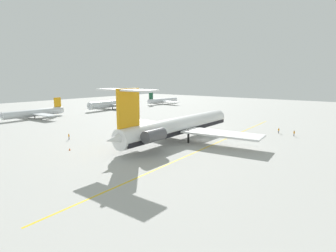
{
  "coord_description": "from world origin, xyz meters",
  "views": [
    {
      "loc": [
        -61.83,
        -37.45,
        16.41
      ],
      "look_at": [
        -3.39,
        8.17,
        3.36
      ],
      "focal_mm": 29.32,
      "sensor_mm": 36.0,
      "label": 1
    }
  ],
  "objects_px": {
    "safety_cone_wingtip": "(70,149)",
    "ground_crew_near_tail": "(279,130)",
    "airliner_mid_left": "(33,113)",
    "airliner_far_right": "(164,100)",
    "main_jetliner": "(177,126)",
    "ground_crew_portside": "(69,136)",
    "airliner_mid_right": "(111,104)",
    "ground_crew_near_nose": "(294,133)",
    "safety_cone_nose": "(184,121)",
    "safety_cone_tail": "(186,122)"
  },
  "relations": [
    {
      "from": "safety_cone_wingtip",
      "to": "ground_crew_near_tail",
      "type": "bearing_deg",
      "value": -32.67
    },
    {
      "from": "airliner_mid_left",
      "to": "safety_cone_wingtip",
      "type": "distance_m",
      "value": 59.43
    },
    {
      "from": "airliner_far_right",
      "to": "main_jetliner",
      "type": "bearing_deg",
      "value": -132.93
    },
    {
      "from": "airliner_mid_left",
      "to": "ground_crew_portside",
      "type": "xyz_separation_m",
      "value": [
        -13.0,
        -46.15,
        -1.29
      ]
    },
    {
      "from": "airliner_mid_right",
      "to": "ground_crew_near_nose",
      "type": "relative_size",
      "value": 19.39
    },
    {
      "from": "ground_crew_near_nose",
      "to": "safety_cone_wingtip",
      "type": "xyz_separation_m",
      "value": [
        -48.05,
        36.6,
        -0.79
      ]
    },
    {
      "from": "airliner_mid_left",
      "to": "ground_crew_near_nose",
      "type": "bearing_deg",
      "value": 104.3
    },
    {
      "from": "main_jetliner",
      "to": "airliner_mid_left",
      "type": "bearing_deg",
      "value": 92.69
    },
    {
      "from": "ground_crew_portside",
      "to": "airliner_far_right",
      "type": "bearing_deg",
      "value": -171.89
    },
    {
      "from": "ground_crew_near_nose",
      "to": "airliner_mid_right",
      "type": "bearing_deg",
      "value": 103.69
    },
    {
      "from": "main_jetliner",
      "to": "airliner_far_right",
      "type": "bearing_deg",
      "value": 40.44
    },
    {
      "from": "airliner_far_right",
      "to": "airliner_mid_left",
      "type": "bearing_deg",
      "value": -174.95
    },
    {
      "from": "airliner_mid_right",
      "to": "safety_cone_nose",
      "type": "height_order",
      "value": "airliner_mid_right"
    },
    {
      "from": "safety_cone_nose",
      "to": "safety_cone_wingtip",
      "type": "height_order",
      "value": "same"
    },
    {
      "from": "ground_crew_near_tail",
      "to": "safety_cone_tail",
      "type": "bearing_deg",
      "value": -125.98
    },
    {
      "from": "main_jetliner",
      "to": "safety_cone_wingtip",
      "type": "distance_m",
      "value": 26.93
    },
    {
      "from": "airliner_mid_right",
      "to": "ground_crew_near_tail",
      "type": "height_order",
      "value": "airliner_mid_right"
    },
    {
      "from": "safety_cone_wingtip",
      "to": "main_jetliner",
      "type": "bearing_deg",
      "value": -30.8
    },
    {
      "from": "airliner_far_right",
      "to": "ground_crew_near_tail",
      "type": "height_order",
      "value": "airliner_far_right"
    },
    {
      "from": "airliner_mid_right",
      "to": "airliner_mid_left",
      "type": "bearing_deg",
      "value": -2.54
    },
    {
      "from": "airliner_far_right",
      "to": "safety_cone_wingtip",
      "type": "bearing_deg",
      "value": -145.6
    },
    {
      "from": "airliner_far_right",
      "to": "ground_crew_near_nose",
      "type": "distance_m",
      "value": 105.74
    },
    {
      "from": "ground_crew_near_nose",
      "to": "safety_cone_nose",
      "type": "relative_size",
      "value": 3.07
    },
    {
      "from": "airliner_mid_right",
      "to": "main_jetliner",
      "type": "bearing_deg",
      "value": 57.25
    },
    {
      "from": "ground_crew_near_tail",
      "to": "ground_crew_portside",
      "type": "distance_m",
      "value": 60.39
    },
    {
      "from": "ground_crew_portside",
      "to": "safety_cone_wingtip",
      "type": "height_order",
      "value": "ground_crew_portside"
    },
    {
      "from": "ground_crew_near_tail",
      "to": "safety_cone_nose",
      "type": "height_order",
      "value": "ground_crew_near_tail"
    },
    {
      "from": "safety_cone_wingtip",
      "to": "safety_cone_nose",
      "type": "bearing_deg",
      "value": 3.77
    },
    {
      "from": "airliner_mid_left",
      "to": "airliner_far_right",
      "type": "relative_size",
      "value": 1.05
    },
    {
      "from": "airliner_mid_left",
      "to": "ground_crew_near_tail",
      "type": "distance_m",
      "value": 93.2
    },
    {
      "from": "main_jetliner",
      "to": "safety_cone_wingtip",
      "type": "height_order",
      "value": "main_jetliner"
    },
    {
      "from": "airliner_mid_left",
      "to": "safety_cone_wingtip",
      "type": "relative_size",
      "value": 48.32
    },
    {
      "from": "airliner_far_right",
      "to": "ground_crew_near_nose",
      "type": "xyz_separation_m",
      "value": [
        -53.8,
        -91.02,
        -1.15
      ]
    },
    {
      "from": "ground_crew_near_nose",
      "to": "ground_crew_near_tail",
      "type": "bearing_deg",
      "value": 92.66
    },
    {
      "from": "airliner_mid_left",
      "to": "safety_cone_wingtip",
      "type": "bearing_deg",
      "value": 68.16
    },
    {
      "from": "ground_crew_portside",
      "to": "main_jetliner",
      "type": "bearing_deg",
      "value": 108.38
    },
    {
      "from": "main_jetliner",
      "to": "ground_crew_near_nose",
      "type": "relative_size",
      "value": 29.03
    },
    {
      "from": "airliner_mid_right",
      "to": "safety_cone_wingtip",
      "type": "distance_m",
      "value": 84.21
    },
    {
      "from": "main_jetliner",
      "to": "ground_crew_portside",
      "type": "bearing_deg",
      "value": 124.81
    },
    {
      "from": "main_jetliner",
      "to": "ground_crew_near_nose",
      "type": "distance_m",
      "value": 34.13
    },
    {
      "from": "airliner_mid_left",
      "to": "safety_cone_tail",
      "type": "relative_size",
      "value": 48.32
    },
    {
      "from": "airliner_mid_left",
      "to": "ground_crew_near_tail",
      "type": "height_order",
      "value": "airliner_mid_left"
    },
    {
      "from": "safety_cone_wingtip",
      "to": "airliner_mid_right",
      "type": "bearing_deg",
      "value": 43.1
    },
    {
      "from": "main_jetliner",
      "to": "airliner_far_right",
      "type": "distance_m",
      "value": 104.25
    },
    {
      "from": "safety_cone_tail",
      "to": "main_jetliner",
      "type": "bearing_deg",
      "value": -150.3
    },
    {
      "from": "ground_crew_near_nose",
      "to": "main_jetliner",
      "type": "bearing_deg",
      "value": 159.42
    },
    {
      "from": "airliner_mid_right",
      "to": "ground_crew_portside",
      "type": "xyz_separation_m",
      "value": [
        -55.25,
        -47.46,
        -1.82
      ]
    },
    {
      "from": "airliner_far_right",
      "to": "safety_cone_wingtip",
      "type": "relative_size",
      "value": 45.93
    },
    {
      "from": "airliner_mid_right",
      "to": "safety_cone_nose",
      "type": "relative_size",
      "value": 59.45
    },
    {
      "from": "airliner_mid_right",
      "to": "safety_cone_wingtip",
      "type": "xyz_separation_m",
      "value": [
        -61.46,
        -57.51,
        -2.6
      ]
    }
  ]
}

